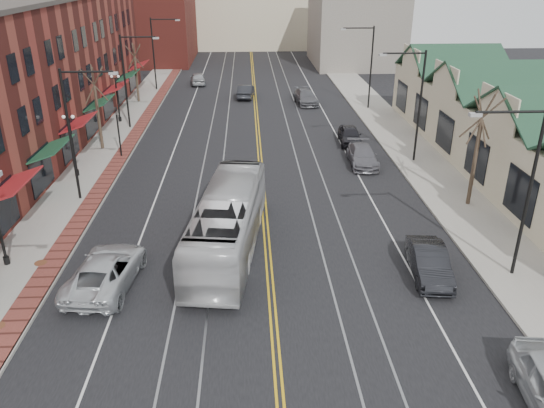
{
  "coord_description": "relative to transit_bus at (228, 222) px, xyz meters",
  "views": [
    {
      "loc": [
        -0.93,
        -15.01,
        13.49
      ],
      "look_at": [
        0.29,
        10.39,
        2.0
      ],
      "focal_mm": 35.0,
      "sensor_mm": 36.0,
      "label": 1
    }
  ],
  "objects": [
    {
      "name": "parked_car_d",
      "position": [
        9.5,
        17.56,
        -0.89
      ],
      "size": [
        1.93,
        4.31,
        1.44
      ],
      "primitive_type": "imported",
      "rotation": [
        0.0,
        0.0,
        -0.06
      ],
      "color": "black",
      "rests_on": "ground"
    },
    {
      "name": "building_right",
      "position": [
        20.0,
        10.86,
        0.69
      ],
      "size": [
        8.0,
        36.0,
        4.6
      ],
      "primitive_type": "cube",
      "color": "beige",
      "rests_on": "ground"
    },
    {
      "name": "sidewalk_right",
      "position": [
        14.0,
        10.86,
        -1.53
      ],
      "size": [
        4.0,
        120.0,
        0.15
      ],
      "primitive_type": "cube",
      "color": "gray",
      "rests_on": "ground"
    },
    {
      "name": "parked_suv",
      "position": [
        -5.5,
        -3.05,
        -0.82
      ],
      "size": [
        3.23,
        5.9,
        1.57
      ],
      "primitive_type": "imported",
      "rotation": [
        0.0,
        0.0,
        3.03
      ],
      "color": "silver",
      "rests_on": "ground"
    },
    {
      "name": "streetlight_r_2",
      "position": [
        13.05,
        28.86,
        3.42
      ],
      "size": [
        3.33,
        0.25,
        8.0
      ],
      "color": "black",
      "rests_on": "sidewalk_right"
    },
    {
      "name": "lamppost_l_3",
      "position": [
        -10.8,
        24.86,
        0.6
      ],
      "size": [
        0.84,
        0.28,
        4.27
      ],
      "color": "black",
      "rests_on": "sidewalk_left"
    },
    {
      "name": "distant_car_far",
      "position": [
        -4.87,
        42.02,
        -0.87
      ],
      "size": [
        2.22,
        4.48,
        1.47
      ],
      "primitive_type": "imported",
      "rotation": [
        0.0,
        0.0,
        3.26
      ],
      "color": "#9FA2A5",
      "rests_on": "ground"
    },
    {
      "name": "backdrop_right",
      "position": [
        17.0,
        55.86,
        3.89
      ],
      "size": [
        12.0,
        16.0,
        11.0
      ],
      "primitive_type": "cube",
      "color": "slate",
      "rests_on": "ground"
    },
    {
      "name": "ground",
      "position": [
        2.0,
        -9.14,
        -1.61
      ],
      "size": [
        160.0,
        160.0,
        0.0
      ],
      "primitive_type": "plane",
      "color": "black",
      "rests_on": "ground"
    },
    {
      "name": "building_left",
      "position": [
        -17.0,
        17.86,
        3.89
      ],
      "size": [
        10.0,
        50.0,
        11.0
      ],
      "primitive_type": "cube",
      "color": "maroon",
      "rests_on": "ground"
    },
    {
      "name": "tree_left_near",
      "position": [
        -10.5,
        16.86,
        1.91
      ],
      "size": [
        1.78,
        1.37,
        6.48
      ],
      "color": "#382B21",
      "rests_on": "sidewalk_left"
    },
    {
      "name": "streetlight_l_3",
      "position": [
        -9.05,
        38.86,
        3.42
      ],
      "size": [
        3.33,
        0.25,
        8.0
      ],
      "color": "black",
      "rests_on": "sidewalk_left"
    },
    {
      "name": "tree_left_far",
      "position": [
        -10.5,
        32.86,
        1.67
      ],
      "size": [
        1.66,
        1.28,
        6.02
      ],
      "color": "#382B21",
      "rests_on": "sidewalk_left"
    },
    {
      "name": "backdrop_left",
      "position": [
        -14.0,
        60.86,
        5.39
      ],
      "size": [
        14.0,
        18.0,
        14.0
      ],
      "primitive_type": "cube",
      "color": "maroon",
      "rests_on": "ground"
    },
    {
      "name": "backdrop_mid",
      "position": [
        2.0,
        75.86,
        2.89
      ],
      "size": [
        22.0,
        14.0,
        9.0
      ],
      "primitive_type": "cube",
      "color": "beige",
      "rests_on": "ground"
    },
    {
      "name": "distant_car_right",
      "position": [
        7.35,
        31.43,
        -0.87
      ],
      "size": [
        2.52,
        5.22,
        1.46
      ],
      "primitive_type": "imported",
      "rotation": [
        0.0,
        0.0,
        0.1
      ],
      "color": "#5B5C62",
      "rests_on": "ground"
    },
    {
      "name": "streetlight_r_0",
      "position": [
        13.05,
        -3.14,
        3.42
      ],
      "size": [
        3.33,
        0.25,
        8.0
      ],
      "color": "black",
      "rests_on": "sidewalk_right"
    },
    {
      "name": "streetlight_r_1",
      "position": [
        13.05,
        12.86,
        3.42
      ],
      "size": [
        3.33,
        0.25,
        8.0
      ],
      "color": "black",
      "rests_on": "sidewalk_right"
    },
    {
      "name": "manhole_far",
      "position": [
        -9.2,
        -1.14,
        -1.45
      ],
      "size": [
        0.6,
        0.6,
        0.02
      ],
      "primitive_type": "cylinder",
      "color": "#592D19",
      "rests_on": "sidewalk_left"
    },
    {
      "name": "parked_car_b",
      "position": [
        9.5,
        -2.95,
        -0.88
      ],
      "size": [
        1.99,
        4.55,
        1.45
      ],
      "primitive_type": "imported",
      "rotation": [
        0.0,
        0.0,
        -0.11
      ],
      "color": "black",
      "rests_on": "ground"
    },
    {
      "name": "streetlight_l_2",
      "position": [
        -9.05,
        22.86,
        3.42
      ],
      "size": [
        3.33,
        0.25,
        8.0
      ],
      "color": "black",
      "rests_on": "sidewalk_left"
    },
    {
      "name": "lamppost_l_2",
      "position": [
        -10.8,
        10.86,
        0.6
      ],
      "size": [
        0.84,
        0.28,
        4.27
      ],
      "color": "black",
      "rests_on": "sidewalk_left"
    },
    {
      "name": "streetlight_l_1",
      "position": [
        -9.05,
        6.86,
        3.42
      ],
      "size": [
        3.33,
        0.25,
        8.0
      ],
      "color": "black",
      "rests_on": "sidewalk_left"
    },
    {
      "name": "tree_right_mid",
      "position": [
        14.5,
        4.86,
        2.14
      ],
      "size": [
        1.9,
        1.46,
        6.93
      ],
      "color": "#382B21",
      "rests_on": "sidewalk_right"
    },
    {
      "name": "sidewalk_left",
      "position": [
        -10.0,
        10.86,
        -1.53
      ],
      "size": [
        4.0,
        120.0,
        0.15
      ],
      "primitive_type": "cube",
      "color": "gray",
      "rests_on": "ground"
    },
    {
      "name": "traffic_signal",
      "position": [
        -8.6,
        14.86,
        0.74
      ],
      "size": [
        0.18,
        0.15,
        3.8
      ],
      "color": "black",
      "rests_on": "sidewalk_left"
    },
    {
      "name": "parked_car_c",
      "position": [
        9.5,
        12.46,
        -0.91
      ],
      "size": [
        2.13,
        4.87,
        1.39
      ],
      "primitive_type": "imported",
      "rotation": [
        0.0,
        0.0,
        -0.04
      ],
      "color": "slate",
      "rests_on": "ground"
    },
    {
      "name": "transit_bus",
      "position": [
        0.0,
        0.0,
        0.0
      ],
      "size": [
        4.19,
        11.79,
        3.21
      ],
      "primitive_type": "imported",
      "rotation": [
        0.0,
        0.0,
        3.01
      ],
      "color": "silver",
      "rests_on": "ground"
    },
    {
      "name": "distant_car_left",
      "position": [
        1.0,
        34.48,
        -0.87
      ],
      "size": [
        2.02,
        4.6,
        1.47
      ],
      "primitive_type": "imported",
      "rotation": [
        0.0,
        0.0,
        3.04
      ],
      "color": "#212327",
      "rests_on": "ground"
    }
  ]
}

